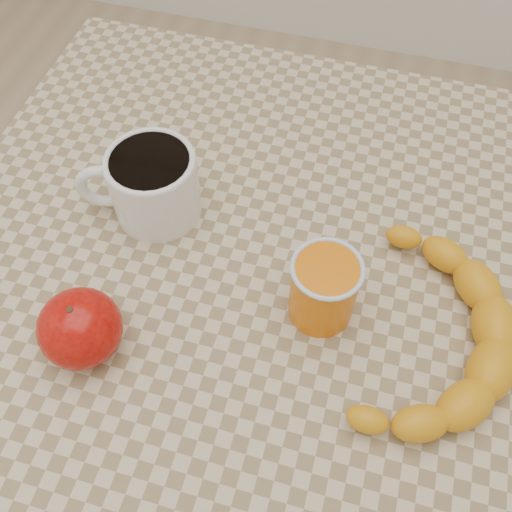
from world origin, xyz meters
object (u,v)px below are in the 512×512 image
(table, at_px, (256,301))
(orange_juice_glass, at_px, (324,289))
(coffee_mug, at_px, (151,183))
(banana, at_px, (431,335))
(apple, at_px, (80,328))

(table, relative_size, orange_juice_glass, 9.02)
(coffee_mug, relative_size, banana, 0.47)
(apple, relative_size, banana, 0.28)
(coffee_mug, relative_size, apple, 1.71)
(coffee_mug, distance_m, apple, 0.20)
(orange_juice_glass, height_order, apple, orange_juice_glass)
(orange_juice_glass, relative_size, banana, 0.26)
(orange_juice_glass, bearing_deg, table, 156.16)
(table, bearing_deg, orange_juice_glass, -23.84)
(table, bearing_deg, banana, -13.46)
(coffee_mug, distance_m, orange_juice_glass, 0.24)
(banana, bearing_deg, apple, -152.93)
(orange_juice_glass, relative_size, apple, 0.95)
(table, height_order, apple, apple)
(coffee_mug, xyz_separation_m, apple, (-0.00, -0.19, -0.01))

